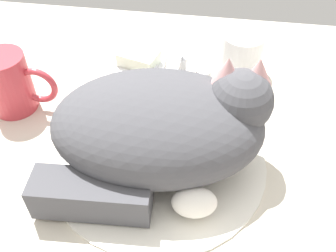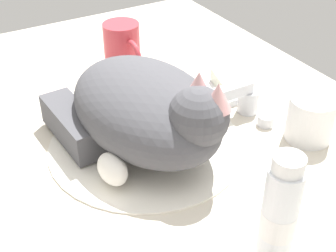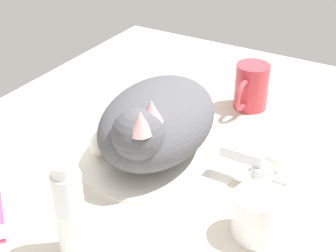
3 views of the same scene
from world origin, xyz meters
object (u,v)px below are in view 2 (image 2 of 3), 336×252
faucet (244,100)px  rinse_cup (310,119)px  soap_bar (228,81)px  coffee_mug (123,48)px  cat (146,110)px  toothpaste_bottle (279,215)px

faucet → rinse_cup: bearing=21.8°
faucet → soap_bar: bearing=165.6°
faucet → coffee_mug: size_ratio=1.08×
soap_bar → coffee_mug: bearing=-144.0°
faucet → coffee_mug: 26.89cm
soap_bar → cat: bearing=-69.7°
coffee_mug → soap_bar: bearing=36.0°
faucet → cat: 19.66cm
faucet → rinse_cup: size_ratio=1.70×
rinse_cup → toothpaste_bottle: (15.94, -20.86, 3.48)cm
cat → coffee_mug: size_ratio=2.59×
coffee_mug → rinse_cup: bearing=23.4°
cat → soap_bar: 22.76cm
soap_bar → toothpaste_bottle: bearing=-28.3°
faucet → toothpaste_bottle: toothpaste_bottle is taller
faucet → coffee_mug: (-24.45, -10.96, 2.30)cm
coffee_mug → soap_bar: size_ratio=1.72×
coffee_mug → toothpaste_bottle: bearing=-6.1°
cat → toothpaste_bottle: (26.14, 2.67, 0.01)cm
soap_bar → toothpaste_bottle: (33.85, -18.22, 4.67)cm
faucet → rinse_cup: (11.00, 4.41, 1.02)cm
faucet → soap_bar: 7.14cm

